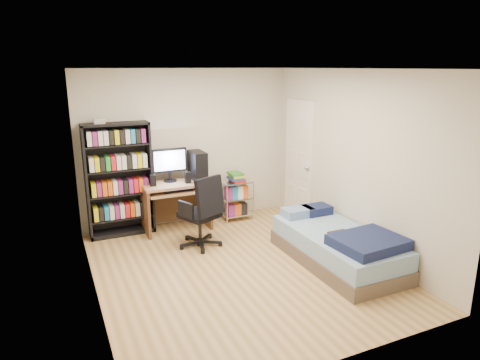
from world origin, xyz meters
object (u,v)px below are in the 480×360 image
computer_desk (181,185)px  bed (338,246)px  office_chair (202,224)px  media_shelf (119,178)px

computer_desk → bed: computer_desk is taller
bed → computer_desk: bearing=125.0°
office_chair → media_shelf: bearing=111.4°
media_shelf → office_chair: 1.48m
office_chair → computer_desk: bearing=69.3°
computer_desk → bed: bearing=-55.0°
office_chair → bed: 1.92m
media_shelf → computer_desk: size_ratio=1.39×
office_chair → bed: office_chair is taller
computer_desk → bed: (1.49, -2.12, -0.46)m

